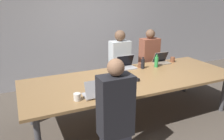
# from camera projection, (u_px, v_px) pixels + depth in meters

# --- Properties ---
(ground_plane) EXTENTS (24.00, 24.00, 0.00)m
(ground_plane) POSITION_uv_depth(u_px,v_px,m) (132.00, 117.00, 3.88)
(ground_plane) COLOR brown
(curtain_wall) EXTENTS (12.00, 0.06, 2.80)m
(curtain_wall) POSITION_uv_depth(u_px,v_px,m) (91.00, 25.00, 5.27)
(curtain_wall) COLOR #ADADB2
(curtain_wall) RESTS_ON ground_plane
(conference_table) EXTENTS (3.62, 1.35, 0.75)m
(conference_table) POSITION_uv_depth(u_px,v_px,m) (133.00, 80.00, 3.67)
(conference_table) COLOR #9E7547
(conference_table) RESTS_ON ground_plane
(laptop_near_left) EXTENTS (0.32, 0.24, 0.24)m
(laptop_near_left) POSITION_uv_depth(u_px,v_px,m) (96.00, 92.00, 2.92)
(laptop_near_left) COLOR #B7B7BC
(laptop_near_left) RESTS_ON conference_table
(person_near_left) EXTENTS (0.40, 0.24, 1.39)m
(person_near_left) POSITION_uv_depth(u_px,v_px,m) (115.00, 118.00, 2.56)
(person_near_left) COLOR #2D2D38
(person_near_left) RESTS_ON ground_plane
(cup_near_left) EXTENTS (0.09, 0.09, 0.10)m
(cup_near_left) POSITION_uv_depth(u_px,v_px,m) (77.00, 97.00, 2.82)
(cup_near_left) COLOR white
(cup_near_left) RESTS_ON conference_table
(laptop_far_center) EXTENTS (0.36, 0.25, 0.24)m
(laptop_far_center) POSITION_uv_depth(u_px,v_px,m) (125.00, 64.00, 4.13)
(laptop_far_center) COLOR #B7B7BC
(laptop_far_center) RESTS_ON conference_table
(person_far_center) EXTENTS (0.40, 0.24, 1.41)m
(person_far_center) POSITION_uv_depth(u_px,v_px,m) (120.00, 65.00, 4.51)
(person_far_center) COLOR #2D2D38
(person_far_center) RESTS_ON ground_plane
(cup_far_center) EXTENTS (0.09, 0.09, 0.09)m
(cup_far_center) POSITION_uv_depth(u_px,v_px,m) (140.00, 65.00, 4.18)
(cup_far_center) COLOR brown
(cup_far_center) RESTS_ON conference_table
(bottle_far_center) EXTENTS (0.07, 0.07, 0.22)m
(bottle_far_center) POSITION_uv_depth(u_px,v_px,m) (143.00, 64.00, 4.09)
(bottle_far_center) COLOR black
(bottle_far_center) RESTS_ON conference_table
(laptop_far_right) EXTENTS (0.32, 0.24, 0.23)m
(laptop_far_right) POSITION_uv_depth(u_px,v_px,m) (161.00, 60.00, 4.44)
(laptop_far_right) COLOR gray
(laptop_far_right) RESTS_ON conference_table
(person_far_right) EXTENTS (0.40, 0.24, 1.39)m
(person_far_right) POSITION_uv_depth(u_px,v_px,m) (149.00, 62.00, 4.80)
(person_far_right) COLOR #2D2D38
(person_far_right) RESTS_ON ground_plane
(cup_far_right) EXTENTS (0.09, 0.09, 0.10)m
(cup_far_right) POSITION_uv_depth(u_px,v_px,m) (173.00, 59.00, 4.53)
(cup_far_right) COLOR brown
(cup_far_right) RESTS_ON conference_table
(bottle_far_right) EXTENTS (0.07, 0.07, 0.24)m
(bottle_far_right) POSITION_uv_depth(u_px,v_px,m) (156.00, 62.00, 4.18)
(bottle_far_right) COLOR green
(bottle_far_right) RESTS_ON conference_table
(stapler) EXTENTS (0.08, 0.16, 0.05)m
(stapler) POSITION_uv_depth(u_px,v_px,m) (135.00, 79.00, 3.51)
(stapler) COLOR black
(stapler) RESTS_ON conference_table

